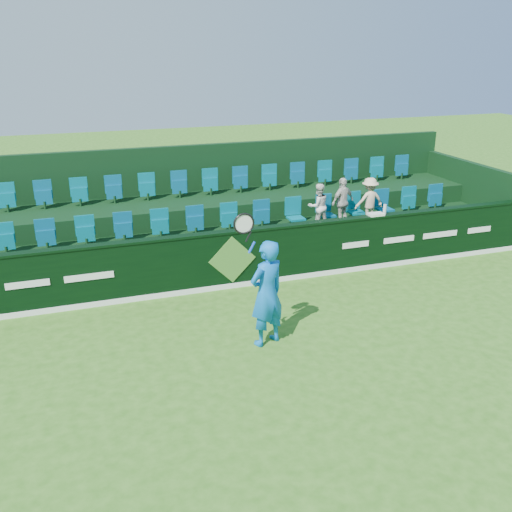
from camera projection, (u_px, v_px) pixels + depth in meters
name	position (u px, v px, depth m)	size (l,w,h in m)	color
ground	(299.00, 377.00, 9.56)	(60.00, 60.00, 0.00)	#2D6317
sponsor_hoarding	(231.00, 259.00, 12.87)	(16.00, 0.25, 1.35)	black
stand_tier_front	(218.00, 254.00, 13.94)	(16.00, 2.00, 0.80)	black
stand_tier_back	(200.00, 223.00, 15.53)	(16.00, 1.80, 1.30)	black
stand_rear	(195.00, 199.00, 15.73)	(16.00, 4.10, 2.60)	black
seat_row_front	(213.00, 222.00, 14.05)	(13.50, 0.50, 0.60)	#036374
seat_row_back	(196.00, 186.00, 15.47)	(13.50, 0.50, 0.60)	#036374
tennis_player	(267.00, 293.00, 10.29)	(1.14, 0.72, 2.66)	blue
spectator_left	(318.00, 206.00, 14.42)	(0.56, 0.44, 1.16)	silver
spectator_middle	(343.00, 202.00, 14.61)	(0.74, 0.31, 1.26)	beige
spectator_right	(369.00, 200.00, 14.85)	(0.77, 0.45, 1.20)	beige
towel	(376.00, 214.00, 13.73)	(0.37, 0.24, 0.06)	white
drinks_bottle	(385.00, 210.00, 13.77)	(0.08, 0.08, 0.25)	silver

